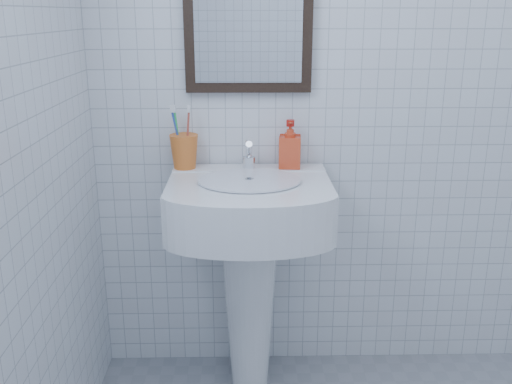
{
  "coord_description": "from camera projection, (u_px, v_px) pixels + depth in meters",
  "views": [
    {
      "loc": [
        -0.47,
        -1.12,
        1.54
      ],
      "look_at": [
        -0.43,
        0.86,
        0.92
      ],
      "focal_mm": 40.0,
      "sensor_mm": 36.0,
      "label": 1
    }
  ],
  "objects": [
    {
      "name": "wall_back",
      "position": [
        360.0,
        89.0,
        2.31
      ],
      "size": [
        2.2,
        0.02,
        2.5
      ],
      "primitive_type": "cube",
      "color": "white",
      "rests_on": "ground"
    },
    {
      "name": "washbasin",
      "position": [
        249.0,
        250.0,
        2.29
      ],
      "size": [
        0.62,
        0.45,
        0.95
      ],
      "color": "white",
      "rests_on": "ground"
    },
    {
      "name": "faucet",
      "position": [
        249.0,
        157.0,
        2.29
      ],
      "size": [
        0.05,
        0.11,
        0.13
      ],
      "color": "silver",
      "rests_on": "washbasin"
    },
    {
      "name": "toothbrush_cup",
      "position": [
        184.0,
        152.0,
        2.3
      ],
      "size": [
        0.15,
        0.15,
        0.14
      ],
      "primitive_type": null,
      "rotation": [
        0.0,
        0.0,
        -0.37
      ],
      "color": "orange",
      "rests_on": "washbasin"
    },
    {
      "name": "soap_dispenser",
      "position": [
        290.0,
        144.0,
        2.3
      ],
      "size": [
        0.1,
        0.1,
        0.19
      ],
      "primitive_type": "imported",
      "rotation": [
        0.0,
        0.0,
        -0.1
      ],
      "color": "red",
      "rests_on": "washbasin"
    },
    {
      "name": "wall_mirror",
      "position": [
        248.0,
        11.0,
        2.19
      ],
      "size": [
        0.5,
        0.04,
        0.62
      ],
      "color": "black",
      "rests_on": "wall_back"
    }
  ]
}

